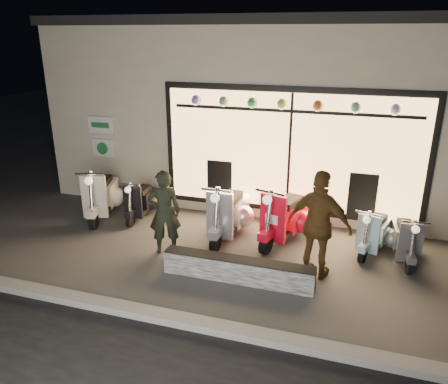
# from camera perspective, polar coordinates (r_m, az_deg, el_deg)

# --- Properties ---
(ground) EXTENTS (40.00, 40.00, 0.00)m
(ground) POSITION_cam_1_polar(r_m,az_deg,el_deg) (8.02, -0.02, -8.62)
(ground) COLOR #383533
(ground) RESTS_ON ground
(kerb) EXTENTS (40.00, 0.25, 0.12)m
(kerb) POSITION_cam_1_polar(r_m,az_deg,el_deg) (6.40, -5.64, -16.35)
(kerb) COLOR slate
(kerb) RESTS_ON ground
(shop_building) EXTENTS (10.20, 6.23, 4.20)m
(shop_building) POSITION_cam_1_polar(r_m,az_deg,el_deg) (12.00, 7.33, 11.57)
(shop_building) COLOR beige
(shop_building) RESTS_ON ground
(graffiti_barrier) EXTENTS (2.51, 0.28, 0.40)m
(graffiti_barrier) POSITION_cam_1_polar(r_m,az_deg,el_deg) (7.27, 1.83, -10.10)
(graffiti_barrier) COLOR black
(graffiti_barrier) RESTS_ON ground
(scooter_silver) EXTENTS (0.54, 1.61, 1.16)m
(scooter_silver) POSITION_cam_1_polar(r_m,az_deg,el_deg) (8.77, 0.79, -2.63)
(scooter_silver) COLOR black
(scooter_silver) RESTS_ON ground
(scooter_red) EXTENTS (0.83, 1.62, 1.15)m
(scooter_red) POSITION_cam_1_polar(r_m,az_deg,el_deg) (8.68, 8.28, -3.11)
(scooter_red) COLOR black
(scooter_red) RESTS_ON ground
(scooter_black) EXTENTS (0.46, 1.25, 0.89)m
(scooter_black) POSITION_cam_1_polar(r_m,az_deg,el_deg) (9.86, -10.68, -1.02)
(scooter_black) COLOR black
(scooter_black) RESTS_ON ground
(scooter_cream) EXTENTS (0.84, 1.61, 1.15)m
(scooter_cream) POSITION_cam_1_polar(r_m,az_deg,el_deg) (10.09, -15.57, -0.29)
(scooter_cream) COLOR black
(scooter_cream) RESTS_ON ground
(scooter_blue) EXTENTS (0.65, 1.25, 0.90)m
(scooter_blue) POSITION_cam_1_polar(r_m,az_deg,el_deg) (8.66, 19.15, -4.87)
(scooter_blue) COLOR black
(scooter_blue) RESTS_ON ground
(scooter_grey) EXTENTS (0.47, 1.26, 0.90)m
(scooter_grey) POSITION_cam_1_polar(r_m,az_deg,el_deg) (8.59, 22.52, -5.56)
(scooter_grey) COLOR black
(scooter_grey) RESTS_ON ground
(man) EXTENTS (0.69, 0.59, 1.60)m
(man) POSITION_cam_1_polar(r_m,az_deg,el_deg) (7.97, -7.78, -2.63)
(man) COLOR black
(man) RESTS_ON ground
(woman) EXTENTS (1.16, 0.71, 1.84)m
(woman) POSITION_cam_1_polar(r_m,az_deg,el_deg) (7.24, 12.34, -4.27)
(woman) COLOR brown
(woman) RESTS_ON ground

